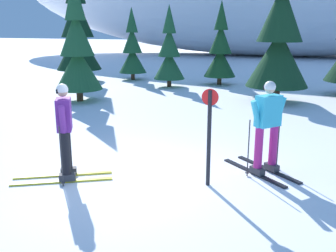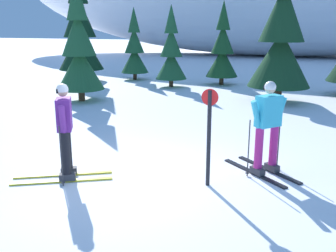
{
  "view_description": "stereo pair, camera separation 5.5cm",
  "coord_description": "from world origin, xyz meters",
  "px_view_note": "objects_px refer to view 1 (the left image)",
  "views": [
    {
      "loc": [
        2.41,
        -6.26,
        2.71
      ],
      "look_at": [
        0.45,
        0.14,
        0.95
      ],
      "focal_mm": 41.63,
      "sensor_mm": 36.0,
      "label": 1
    },
    {
      "loc": [
        2.47,
        -6.25,
        2.71
      ],
      "look_at": [
        0.45,
        0.14,
        0.95
      ],
      "focal_mm": 41.63,
      "sensor_mm": 36.0,
      "label": 2
    }
  ],
  "objects_px": {
    "pine_tree_left": "(132,50)",
    "pine_tree_center_right": "(220,50)",
    "trail_marker_post": "(209,132)",
    "pine_tree_far_left": "(77,32)",
    "pine_tree_center": "(169,53)",
    "pine_tree_right": "(280,35)",
    "skier_purple_jacket": "(65,131)",
    "pine_tree_center_left": "(77,50)",
    "skier_cyan_jacket": "(267,126)"
  },
  "relations": [
    {
      "from": "pine_tree_center",
      "to": "trail_marker_post",
      "type": "distance_m",
      "value": 10.96
    },
    {
      "from": "skier_purple_jacket",
      "to": "pine_tree_center_right",
      "type": "relative_size",
      "value": 0.47
    },
    {
      "from": "pine_tree_center_left",
      "to": "pine_tree_right",
      "type": "height_order",
      "value": "pine_tree_right"
    },
    {
      "from": "pine_tree_far_left",
      "to": "pine_tree_center_left",
      "type": "bearing_deg",
      "value": -60.66
    },
    {
      "from": "pine_tree_right",
      "to": "skier_purple_jacket",
      "type": "bearing_deg",
      "value": -111.17
    },
    {
      "from": "pine_tree_center_left",
      "to": "pine_tree_center",
      "type": "distance_m",
      "value": 4.66
    },
    {
      "from": "pine_tree_center",
      "to": "skier_purple_jacket",
      "type": "bearing_deg",
      "value": -82.91
    },
    {
      "from": "pine_tree_left",
      "to": "pine_tree_center_right",
      "type": "height_order",
      "value": "pine_tree_center_right"
    },
    {
      "from": "skier_purple_jacket",
      "to": "pine_tree_center",
      "type": "height_order",
      "value": "pine_tree_center"
    },
    {
      "from": "pine_tree_far_left",
      "to": "pine_tree_center",
      "type": "bearing_deg",
      "value": -6.39
    },
    {
      "from": "pine_tree_far_left",
      "to": "pine_tree_right",
      "type": "xyz_separation_m",
      "value": [
        9.39,
        -2.73,
        0.02
      ]
    },
    {
      "from": "skier_purple_jacket",
      "to": "skier_cyan_jacket",
      "type": "relative_size",
      "value": 1.01
    },
    {
      "from": "skier_cyan_jacket",
      "to": "pine_tree_left",
      "type": "relative_size",
      "value": 0.49
    },
    {
      "from": "pine_tree_center_left",
      "to": "trail_marker_post",
      "type": "distance_m",
      "value": 8.58
    },
    {
      "from": "pine_tree_center",
      "to": "pine_tree_right",
      "type": "xyz_separation_m",
      "value": [
        4.64,
        -2.2,
        0.86
      ]
    },
    {
      "from": "pine_tree_center",
      "to": "pine_tree_center_right",
      "type": "xyz_separation_m",
      "value": [
        2.02,
        1.3,
        0.08
      ]
    },
    {
      "from": "skier_purple_jacket",
      "to": "pine_tree_right",
      "type": "relative_size",
      "value": 0.31
    },
    {
      "from": "pine_tree_center_left",
      "to": "pine_tree_left",
      "type": "bearing_deg",
      "value": 92.88
    },
    {
      "from": "skier_purple_jacket",
      "to": "pine_tree_left",
      "type": "height_order",
      "value": "pine_tree_left"
    },
    {
      "from": "trail_marker_post",
      "to": "pine_tree_center_left",
      "type": "bearing_deg",
      "value": 134.1
    },
    {
      "from": "pine_tree_center_left",
      "to": "pine_tree_right",
      "type": "distance_m",
      "value": 7.06
    },
    {
      "from": "pine_tree_far_left",
      "to": "pine_tree_left",
      "type": "xyz_separation_m",
      "value": [
        2.33,
        1.16,
        -0.85
      ]
    },
    {
      "from": "skier_cyan_jacket",
      "to": "pine_tree_right",
      "type": "xyz_separation_m",
      "value": [
        -0.07,
        7.22,
        1.43
      ]
    },
    {
      "from": "skier_cyan_jacket",
      "to": "pine_tree_far_left",
      "type": "height_order",
      "value": "pine_tree_far_left"
    },
    {
      "from": "skier_cyan_jacket",
      "to": "pine_tree_center",
      "type": "xyz_separation_m",
      "value": [
        -4.71,
        9.41,
        0.56
      ]
    },
    {
      "from": "pine_tree_far_left",
      "to": "pine_tree_center",
      "type": "xyz_separation_m",
      "value": [
        4.75,
        -0.53,
        -0.84
      ]
    },
    {
      "from": "skier_purple_jacket",
      "to": "trail_marker_post",
      "type": "distance_m",
      "value": 2.52
    },
    {
      "from": "skier_purple_jacket",
      "to": "pine_tree_center",
      "type": "relative_size",
      "value": 0.5
    },
    {
      "from": "pine_tree_far_left",
      "to": "pine_tree_center_left",
      "type": "height_order",
      "value": "pine_tree_far_left"
    },
    {
      "from": "pine_tree_center_right",
      "to": "trail_marker_post",
      "type": "height_order",
      "value": "pine_tree_center_right"
    },
    {
      "from": "pine_tree_left",
      "to": "pine_tree_center_right",
      "type": "relative_size",
      "value": 0.94
    },
    {
      "from": "trail_marker_post",
      "to": "pine_tree_far_left",
      "type": "bearing_deg",
      "value": 128.41
    },
    {
      "from": "pine_tree_center_left",
      "to": "trail_marker_post",
      "type": "bearing_deg",
      "value": -45.9
    },
    {
      "from": "pine_tree_center_right",
      "to": "skier_cyan_jacket",
      "type": "bearing_deg",
      "value": -75.9
    },
    {
      "from": "pine_tree_center_right",
      "to": "pine_tree_far_left",
      "type": "bearing_deg",
      "value": -173.5
    },
    {
      "from": "pine_tree_center",
      "to": "trail_marker_post",
      "type": "relative_size",
      "value": 2.1
    },
    {
      "from": "skier_cyan_jacket",
      "to": "pine_tree_left",
      "type": "distance_m",
      "value": 13.21
    },
    {
      "from": "pine_tree_right",
      "to": "pine_tree_center_right",
      "type": "bearing_deg",
      "value": 126.81
    },
    {
      "from": "skier_purple_jacket",
      "to": "pine_tree_right",
      "type": "height_order",
      "value": "pine_tree_right"
    },
    {
      "from": "skier_purple_jacket",
      "to": "pine_tree_center_left",
      "type": "relative_size",
      "value": 0.41
    },
    {
      "from": "skier_purple_jacket",
      "to": "pine_tree_center_right",
      "type": "height_order",
      "value": "pine_tree_center_right"
    },
    {
      "from": "skier_purple_jacket",
      "to": "pine_tree_far_left",
      "type": "distance_m",
      "value": 12.88
    },
    {
      "from": "pine_tree_center_left",
      "to": "pine_tree_right",
      "type": "relative_size",
      "value": 0.77
    },
    {
      "from": "pine_tree_center_right",
      "to": "pine_tree_right",
      "type": "relative_size",
      "value": 0.67
    },
    {
      "from": "skier_purple_jacket",
      "to": "pine_tree_far_left",
      "type": "height_order",
      "value": "pine_tree_far_left"
    },
    {
      "from": "skier_purple_jacket",
      "to": "trail_marker_post",
      "type": "relative_size",
      "value": 1.04
    },
    {
      "from": "trail_marker_post",
      "to": "pine_tree_right",
      "type": "bearing_deg",
      "value": 84.14
    },
    {
      "from": "pine_tree_center_right",
      "to": "pine_tree_right",
      "type": "height_order",
      "value": "pine_tree_right"
    },
    {
      "from": "pine_tree_far_left",
      "to": "pine_tree_right",
      "type": "bearing_deg",
      "value": -16.2
    },
    {
      "from": "skier_purple_jacket",
      "to": "trail_marker_post",
      "type": "height_order",
      "value": "skier_purple_jacket"
    }
  ]
}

